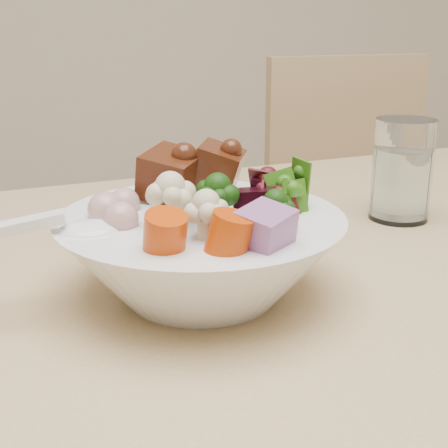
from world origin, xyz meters
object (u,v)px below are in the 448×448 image
at_px(food_bowl, 203,249).
at_px(side_bowl, 190,208).
at_px(chair_far, 366,231).
at_px(water_glass, 402,174).

height_order(food_bowl, side_bowl, food_bowl).
relative_size(chair_far, water_glass, 7.38).
distance_m(water_glass, side_bowl, 0.26).
relative_size(food_bowl, water_glass, 2.04).
relative_size(chair_far, food_bowl, 3.62).
bearing_deg(food_bowl, chair_far, 55.83).
distance_m(chair_far, food_bowl, 0.98).
xyz_separation_m(food_bowl, side_bowl, (0.02, 0.19, -0.02)).
distance_m(food_bowl, water_glass, 0.32).
relative_size(chair_far, side_bowl, 6.73).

